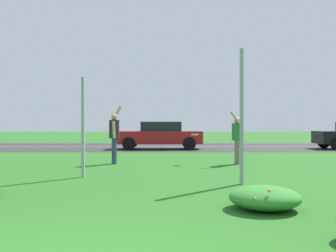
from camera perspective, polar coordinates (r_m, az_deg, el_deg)
name	(u,v)px	position (r m, az deg, el deg)	size (l,w,h in m)	color
ground_plane	(136,164)	(13.79, -4.40, -5.25)	(120.00, 120.00, 0.00)	#26601E
highway_strip	(150,147)	(24.00, -2.55, -2.89)	(120.00, 9.14, 0.01)	#2D2D30
highway_center_stripe	(150,147)	(24.00, -2.55, -2.88)	(120.00, 0.16, 0.00)	yellow
daylily_clump_mid_left	(264,198)	(6.67, 13.17, -9.62)	(1.11, 1.16, 0.39)	#337F2D
sign_post_near_path	(83,127)	(10.47, -11.74, -0.17)	(0.07, 0.10, 2.50)	#93969B
sign_post_by_roadside	(241,116)	(9.22, 10.06, 1.31)	(0.07, 0.10, 2.99)	#93969B
person_thrower_dark_shirt	(114,134)	(13.82, -7.51, -1.05)	(0.40, 0.49, 1.95)	#232328
person_catcher_green_shirt	(236,136)	(13.81, 9.43, -1.37)	(0.44, 0.49, 1.75)	#287038
frisbee_pale_blue	(194,135)	(13.70, 3.65, -1.19)	(0.26, 0.26, 0.06)	#ADD6E5
car_red_center_left	(159,135)	(21.90, -1.21, -1.27)	(4.50, 2.00, 1.45)	maroon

